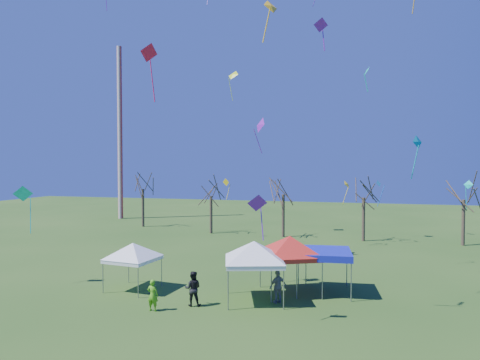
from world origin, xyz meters
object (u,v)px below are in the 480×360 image
(radio_mast, at_px, (120,133))
(person_green, at_px, (153,295))
(tree_3, at_px, (364,182))
(tent_white_mid, at_px, (254,245))
(tree_4, at_px, (464,183))
(tent_white_west, at_px, (133,246))
(person_grey, at_px, (278,287))
(tree_0, at_px, (143,176))
(tent_blue, at_px, (323,254))
(tent_red, at_px, (290,240))
(person_dark, at_px, (193,288))
(tree_1, at_px, (211,183))
(tree_2, at_px, (283,179))

(radio_mast, bearing_deg, person_green, -56.90)
(radio_mast, relative_size, tree_3, 3.16)
(tent_white_mid, relative_size, person_green, 2.56)
(radio_mast, distance_m, person_green, 43.30)
(tree_3, bearing_deg, tree_4, -0.26)
(tent_white_west, relative_size, person_green, 2.27)
(tent_white_mid, distance_m, person_grey, 2.68)
(tent_white_west, bearing_deg, person_green, -47.22)
(tree_0, height_order, tree_3, tree_0)
(tree_0, height_order, tent_blue, tree_0)
(tree_0, bearing_deg, tree_4, -5.34)
(tree_0, relative_size, tent_white_west, 2.19)
(tree_0, xyz_separation_m, tent_blue, (24.19, -22.54, -4.09))
(tree_0, bearing_deg, person_green, -61.12)
(tent_red, xyz_separation_m, person_grey, (-0.37, -2.04, -2.34))
(person_dark, bearing_deg, tent_white_mid, -164.92)
(tree_1, relative_size, tree_2, 0.92)
(tree_3, distance_m, tent_white_mid, 23.02)
(tree_0, height_order, tree_2, tree_0)
(tent_blue, bearing_deg, tree_0, 137.02)
(tree_3, relative_size, person_dark, 4.10)
(tree_2, relative_size, tree_4, 1.04)
(tree_3, bearing_deg, tree_0, 172.92)
(tent_blue, bearing_deg, tree_4, 57.92)
(tree_2, xyz_separation_m, person_green, (-2.86, -25.32, -5.44))
(tent_white_mid, bearing_deg, person_dark, -151.28)
(radio_mast, xyz_separation_m, person_grey, (29.03, -31.89, -11.56))
(radio_mast, xyz_separation_m, person_dark, (24.54, -33.59, -11.54))
(radio_mast, bearing_deg, tent_blue, -42.93)
(tent_white_mid, relative_size, person_grey, 2.32)
(tree_1, height_order, tent_blue, tree_1)
(tree_2, height_order, tree_3, tree_2)
(person_dark, bearing_deg, tent_white_west, -35.07)
(radio_mast, bearing_deg, tree_3, -16.31)
(tree_2, height_order, tent_red, tree_2)
(person_green, bearing_deg, tent_blue, -146.52)
(radio_mast, distance_m, tree_1, 20.72)
(tree_1, bearing_deg, person_grey, -62.37)
(person_dark, xyz_separation_m, person_green, (-1.77, -1.35, -0.12))
(tent_red, height_order, person_dark, tent_red)
(tent_white_west, height_order, tent_white_mid, tent_white_mid)
(tree_0, relative_size, person_dark, 4.37)
(tree_0, height_order, tree_4, tree_0)
(person_green, bearing_deg, tent_red, -142.95)
(tree_0, height_order, tent_white_west, tree_0)
(person_dark, bearing_deg, tent_blue, -160.58)
(person_green, bearing_deg, tree_2, -96.95)
(person_green, bearing_deg, tree_4, -130.04)
(tree_2, distance_m, tent_red, 20.79)
(tree_4, bearing_deg, tent_white_west, -137.31)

